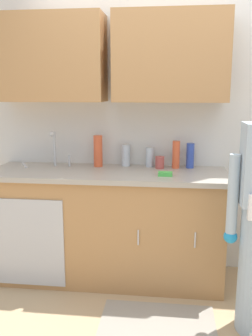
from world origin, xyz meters
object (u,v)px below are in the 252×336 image
object	(u,v)px
sink	(55,171)
bottle_cleaner_spray	(150,157)
cup_by_sink	(160,162)
sponge	(165,174)
bottle_dish_liquid	(126,155)
knife_on_counter	(24,165)
bottle_soap	(98,151)
bottle_water_short	(190,156)
bottle_water_tall	(176,155)

from	to	relation	value
sink	bottle_cleaner_spray	bearing A→B (deg)	14.85
cup_by_sink	sponge	distance (m)	0.28
bottle_dish_liquid	bottle_cleaner_spray	bearing A→B (deg)	-4.39
sink	knife_on_counter	xyz separation A→B (m)	(-0.32, 0.14, 0.02)
sink	bottle_soap	distance (m)	0.41
bottle_soap	cup_by_sink	world-z (taller)	bottle_soap
bottle_water_short	bottle_soap	xyz separation A→B (m)	(-0.79, -0.03, 0.03)
sponge	bottle_water_short	bearing A→B (deg)	58.32
sponge	cup_by_sink	bearing A→B (deg)	100.72
sink	bottle_cleaner_spray	world-z (taller)	sink
bottle_cleaner_spray	sponge	world-z (taller)	bottle_cleaner_spray
sponge	bottle_soap	bearing A→B (deg)	153.06
bottle_dish_liquid	bottle_cleaner_spray	distance (m)	0.21
bottle_cleaner_spray	knife_on_counter	world-z (taller)	bottle_cleaner_spray
bottle_water_tall	bottle_cleaner_spray	distance (m)	0.23
bottle_soap	sink	bearing A→B (deg)	-153.50
cup_by_sink	knife_on_counter	xyz separation A→B (m)	(-1.20, -0.01, -0.05)
sponge	sink	bearing A→B (deg)	172.08
bottle_dish_liquid	bottle_water_short	world-z (taller)	bottle_water_short
bottle_cleaner_spray	cup_by_sink	xyz separation A→B (m)	(0.09, -0.06, -0.03)
bottle_water_short	cup_by_sink	distance (m)	0.27
bottle_soap	knife_on_counter	world-z (taller)	bottle_soap
bottle_water_short	bottle_water_tall	bearing A→B (deg)	-166.65
cup_by_sink	bottle_cleaner_spray	bearing A→B (deg)	145.82
bottle_dish_liquid	bottle_cleaner_spray	size ratio (longest dim) A/B	1.12
bottle_dish_liquid	bottle_cleaner_spray	xyz separation A→B (m)	(0.21, -0.02, -0.01)
sink	bottle_dish_liquid	world-z (taller)	sink
cup_by_sink	knife_on_counter	distance (m)	1.20
bottle_cleaner_spray	sponge	xyz separation A→B (m)	(0.14, -0.34, -0.07)
bottle_cleaner_spray	knife_on_counter	bearing A→B (deg)	-176.51
sink	bottle_water_short	distance (m)	1.16
bottle_water_short	bottle_water_tall	distance (m)	0.12
cup_by_sink	sponge	world-z (taller)	cup_by_sink
bottle_water_tall	knife_on_counter	world-z (taller)	bottle_water_tall
knife_on_counter	bottle_cleaner_spray	bearing A→B (deg)	63.90
bottle_cleaner_spray	bottle_water_tall	bearing A→B (deg)	-9.22
bottle_cleaner_spray	bottle_dish_liquid	bearing A→B (deg)	175.61
sink	cup_by_sink	world-z (taller)	sink
cup_by_sink	knife_on_counter	size ratio (longest dim) A/B	0.43
bottle_water_tall	sponge	distance (m)	0.33
bottle_water_tall	sponge	xyz separation A→B (m)	(-0.08, -0.30, -0.10)
bottle_water_tall	sink	bearing A→B (deg)	-170.35
bottle_dish_liquid	cup_by_sink	distance (m)	0.31
bottle_water_short	knife_on_counter	size ratio (longest dim) A/B	0.89
bottle_cleaner_spray	cup_by_sink	bearing A→B (deg)	-34.18
bottle_water_tall	cup_by_sink	xyz separation A→B (m)	(-0.14, -0.02, -0.07)
knife_on_counter	bottle_dish_liquid	bearing A→B (deg)	65.74
sink	bottle_dish_liquid	size ratio (longest dim) A/B	2.67
sink	bottle_water_tall	distance (m)	1.04
bottle_dish_liquid	knife_on_counter	bearing A→B (deg)	-174.67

